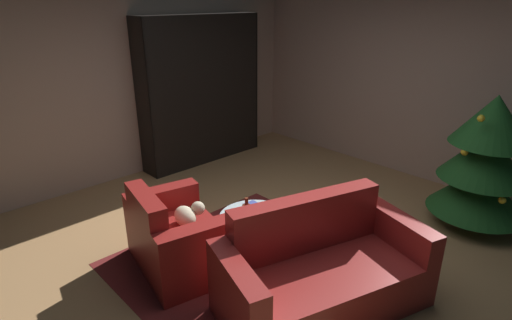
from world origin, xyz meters
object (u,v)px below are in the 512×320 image
Objects in this scene: couch_red at (321,274)px; coffee_table at (255,220)px; decorated_tree at (485,161)px; book_stack_on_table at (254,211)px; bookshelf_unit at (208,92)px; bottle_on_table at (246,215)px; armchair_red at (177,238)px.

couch_red reaches higher than coffee_table.
decorated_tree is (0.37, 2.27, 0.46)m from couch_red.
decorated_tree is at bearing 61.87° from book_stack_on_table.
bookshelf_unit is at bearing 150.57° from book_stack_on_table.
decorated_tree reaches higher than coffee_table.
bottle_on_table is at bearing -171.55° from couch_red.
book_stack_on_table is (0.42, 0.58, 0.23)m from armchair_red.
bookshelf_unit is 2.88m from book_stack_on_table.
bottle_on_table is (0.48, 0.43, 0.28)m from armchair_red.
couch_red reaches higher than armchair_red.
coffee_table is 0.46× the size of decorated_tree.
bottle_on_table is at bearing -115.42° from decorated_tree.
book_stack_on_table is (-0.82, 0.03, 0.23)m from couch_red.
bookshelf_unit is 3.20× the size of coffee_table.
decorated_tree is at bearing 12.93° from bookshelf_unit.
bookshelf_unit reaches higher than couch_red.
armchair_red is at bearing -119.84° from decorated_tree.
coffee_table is 0.11m from book_stack_on_table.
armchair_red reaches higher than coffee_table.
bookshelf_unit is 1.17× the size of couch_red.
armchair_red is at bearing -138.12° from bottle_on_table.
coffee_table is at bearing 112.33° from bottle_on_table.
decorated_tree is at bearing 64.58° from bottle_on_table.
coffee_table is (0.41, 0.60, 0.12)m from armchair_red.
couch_red reaches higher than bottle_on_table.
couch_red is at bearing -4.00° from coffee_table.
coffee_table is 0.24m from bottle_on_table.
coffee_table is 3.07× the size of book_stack_on_table.
bookshelf_unit is 3.00m from bottle_on_table.
book_stack_on_table is (0.01, -0.02, 0.11)m from coffee_table.
decorated_tree is (1.19, 2.23, 0.23)m from book_stack_on_table.
bookshelf_unit is at bearing -167.07° from decorated_tree.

